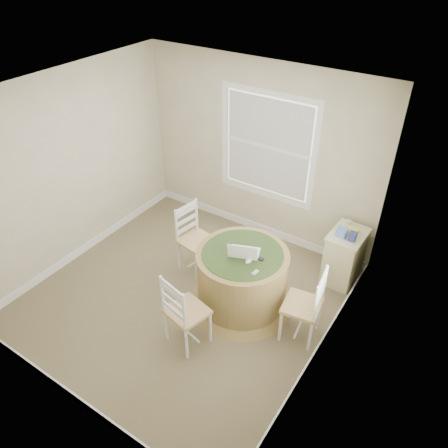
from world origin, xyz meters
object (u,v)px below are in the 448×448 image
Objects in this scene: chair_near at (187,311)px; corner_chest at (344,256)px; chair_left at (196,240)px; chair_right at (302,305)px; round_table at (242,277)px; laptop at (244,253)px.

corner_chest is (1.07, 1.97, -0.10)m from chair_near.
chair_left and chair_right have the same top height.
round_table is 0.87m from chair_near.
round_table is 1.72× the size of corner_chest.
round_table is at bearing -96.43° from chair_left.
chair_near is 0.93m from laptop.
chair_left is 1.28m from chair_near.
chair_left is 1.00× the size of chair_right.
chair_near is 1.00× the size of chair_right.
chair_near is at bearing -139.07° from chair_left.
round_table is 1.36× the size of chair_near.
laptop is (-0.80, 0.06, 0.35)m from chair_right.
chair_near is 2.24m from corner_chest.
chair_right is at bearing -90.73° from corner_chest.
round_table is 0.90m from chair_left.
chair_near is 1.28m from chair_right.
chair_right is 0.88m from laptop.
chair_right is at bearing -91.17° from chair_left.
chair_right is 1.20m from corner_chest.
chair_near is (0.67, -1.09, 0.00)m from chair_left.
laptop is 0.58× the size of corner_chest.
chair_near is at bearing -94.79° from round_table.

